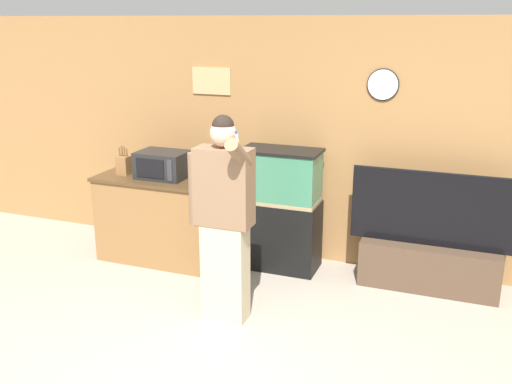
% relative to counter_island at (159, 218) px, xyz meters
% --- Properties ---
extents(wall_back_paneled, '(10.00, 0.08, 2.60)m').
position_rel_counter_island_xyz_m(wall_back_paneled, '(1.48, 0.65, 0.83)').
color(wall_back_paneled, olive).
rests_on(wall_back_paneled, ground_plane).
extents(counter_island, '(1.32, 0.63, 0.94)m').
position_rel_counter_island_xyz_m(counter_island, '(0.00, 0.00, 0.00)').
color(counter_island, brown).
rests_on(counter_island, ground_plane).
extents(microwave, '(0.52, 0.39, 0.28)m').
position_rel_counter_island_xyz_m(microwave, '(0.08, 0.00, 0.61)').
color(microwave, black).
rests_on(microwave, counter_island).
extents(knife_block, '(0.13, 0.12, 0.31)m').
position_rel_counter_island_xyz_m(knife_block, '(-0.38, -0.03, 0.58)').
color(knife_block, brown).
rests_on(knife_block, counter_island).
extents(aquarium_on_stand, '(0.82, 0.44, 1.29)m').
position_rel_counter_island_xyz_m(aquarium_on_stand, '(1.31, 0.26, 0.17)').
color(aquarium_on_stand, black).
rests_on(aquarium_on_stand, ground_plane).
extents(tv_on_stand, '(1.59, 0.40, 1.18)m').
position_rel_counter_island_xyz_m(tv_on_stand, '(2.85, 0.30, -0.12)').
color(tv_on_stand, '#4C3828').
rests_on(tv_on_stand, ground_plane).
extents(person_standing, '(0.57, 0.43, 1.82)m').
position_rel_counter_island_xyz_m(person_standing, '(1.20, -0.96, 0.48)').
color(person_standing, '#BCAD89').
rests_on(person_standing, ground_plane).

